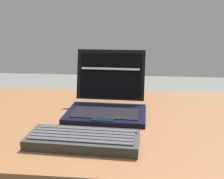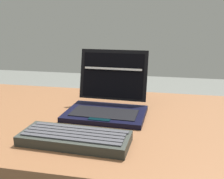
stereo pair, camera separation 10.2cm
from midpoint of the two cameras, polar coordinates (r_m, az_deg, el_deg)
name	(u,v)px [view 1 (the left image)]	position (r m, az deg, el deg)	size (l,w,h in m)	color
desk	(97,136)	(1.06, -6.13, -10.07)	(1.75, 0.79, 0.71)	brown
laptop_front	(107,101)	(1.06, -3.76, -2.55)	(0.32, 0.28, 0.24)	black
external_keyboard	(83,140)	(0.82, -9.93, -10.73)	(0.34, 0.15, 0.04)	#2A2E29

